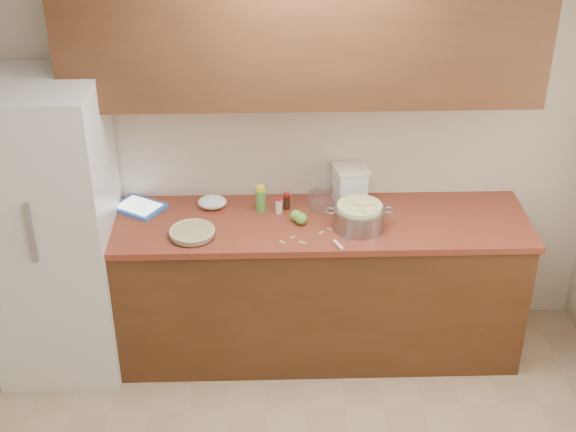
{
  "coord_description": "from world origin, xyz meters",
  "views": [
    {
      "loc": [
        -0.2,
        -2.53,
        3.26
      ],
      "look_at": [
        -0.09,
        1.43,
        0.98
      ],
      "focal_mm": 50.0,
      "sensor_mm": 36.0,
      "label": 1
    }
  ],
  "objects_px": {
    "pie": "(192,233)",
    "tablet": "(139,207)",
    "flour_canister": "(350,184)",
    "colander": "(359,216)"
  },
  "relations": [
    {
      "from": "colander",
      "to": "tablet",
      "type": "bearing_deg",
      "value": 168.73
    },
    {
      "from": "pie",
      "to": "colander",
      "type": "height_order",
      "value": "colander"
    },
    {
      "from": "pie",
      "to": "flour_canister",
      "type": "distance_m",
      "value": 1.0
    },
    {
      "from": "pie",
      "to": "colander",
      "type": "bearing_deg",
      "value": 4.21
    },
    {
      "from": "flour_canister",
      "to": "tablet",
      "type": "distance_m",
      "value": 1.26
    },
    {
      "from": "pie",
      "to": "tablet",
      "type": "height_order",
      "value": "pie"
    },
    {
      "from": "tablet",
      "to": "flour_canister",
      "type": "bearing_deg",
      "value": 34.66
    },
    {
      "from": "colander",
      "to": "flour_canister",
      "type": "bearing_deg",
      "value": 94.7
    },
    {
      "from": "colander",
      "to": "tablet",
      "type": "relative_size",
      "value": 1.12
    },
    {
      "from": "pie",
      "to": "flour_canister",
      "type": "height_order",
      "value": "flour_canister"
    }
  ]
}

